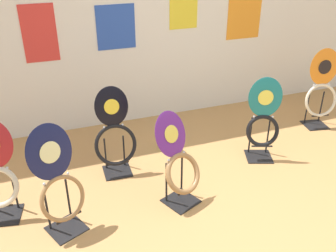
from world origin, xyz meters
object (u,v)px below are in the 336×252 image
toilet_seat_display_orange_sun (321,91)px  toilet_seat_display_jazz_black (115,136)px  toilet_seat_display_teal_sax (263,122)px  toilet_seat_display_purple_note (179,166)px  toilet_seat_display_navy_moon (58,183)px  paint_can (172,145)px

toilet_seat_display_orange_sun → toilet_seat_display_jazz_black: bearing=-177.1°
toilet_seat_display_teal_sax → toilet_seat_display_jazz_black: 1.57m
toilet_seat_display_teal_sax → toilet_seat_display_jazz_black: toilet_seat_display_teal_sax is taller
toilet_seat_display_teal_sax → toilet_seat_display_orange_sun: (1.11, 0.41, 0.04)m
toilet_seat_display_purple_note → toilet_seat_display_teal_sax: bearing=19.5°
toilet_seat_display_purple_note → toilet_seat_display_teal_sax: (1.12, 0.39, 0.05)m
toilet_seat_display_teal_sax → toilet_seat_display_jazz_black: bearing=169.8°
toilet_seat_display_navy_moon → toilet_seat_display_jazz_black: (0.61, 0.67, -0.04)m
toilet_seat_display_teal_sax → toilet_seat_display_orange_sun: toilet_seat_display_orange_sun is taller
toilet_seat_display_navy_moon → paint_can: toilet_seat_display_navy_moon is taller
toilet_seat_display_teal_sax → toilet_seat_display_navy_moon: size_ratio=0.97×
toilet_seat_display_teal_sax → toilet_seat_display_navy_moon: bearing=-169.6°
toilet_seat_display_purple_note → paint_can: size_ratio=4.57×
toilet_seat_display_jazz_black → paint_can: 0.77m
toilet_seat_display_purple_note → toilet_seat_display_jazz_black: bearing=122.5°
toilet_seat_display_navy_moon → toilet_seat_display_orange_sun: 3.37m
toilet_seat_display_navy_moon → toilet_seat_display_jazz_black: toilet_seat_display_navy_moon is taller
toilet_seat_display_purple_note → toilet_seat_display_jazz_black: 0.80m
toilet_seat_display_jazz_black → paint_can: size_ratio=4.90×
toilet_seat_display_orange_sun → toilet_seat_display_purple_note: bearing=-160.1°
toilet_seat_display_orange_sun → toilet_seat_display_navy_moon: bearing=-166.1°
toilet_seat_display_navy_moon → toilet_seat_display_teal_sax: bearing=10.4°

